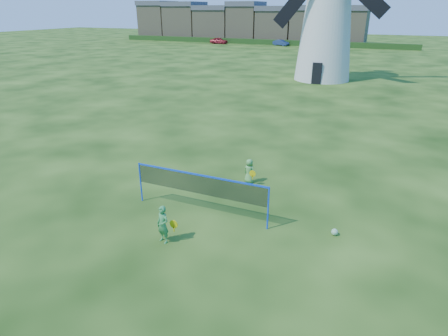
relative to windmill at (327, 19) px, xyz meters
name	(u,v)px	position (x,y,z in m)	size (l,w,h in m)	color
ground	(213,210)	(1.55, -29.21, -5.80)	(220.00, 220.00, 0.00)	black
windmill	(327,19)	(0.00, 0.00, 0.00)	(11.37, 5.52, 16.33)	silver
badminton_net	(200,185)	(1.24, -29.66, -4.66)	(5.05, 0.05, 1.55)	blue
player_girl	(163,225)	(1.00, -31.69, -5.18)	(0.68, 0.42, 1.24)	#378B47
player_boy	(249,171)	(1.91, -26.47, -5.28)	(0.65, 0.45, 1.04)	#5BA34F
play_ball	(335,232)	(5.85, -29.13, -5.69)	(0.22, 0.22, 0.22)	green
terraced_houses	(242,22)	(-25.57, 42.79, -1.89)	(51.33, 8.40, 8.39)	gray
hedge	(254,42)	(-20.45, 36.79, -5.30)	(62.00, 0.80, 1.00)	#193814
car_left	(219,41)	(-27.39, 34.55, -5.17)	(1.49, 3.72, 1.27)	maroon
car_right	(281,43)	(-14.52, 35.84, -5.25)	(1.16, 3.33, 1.10)	navy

